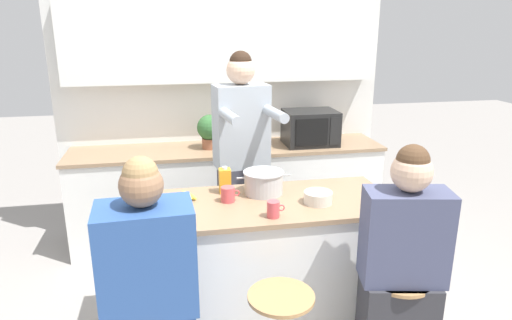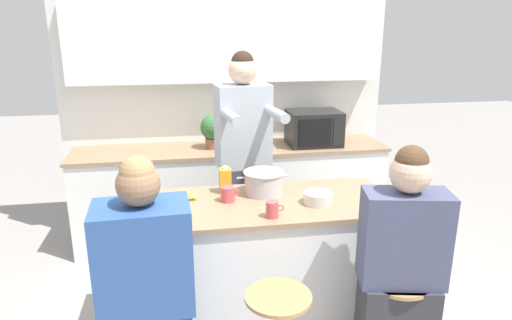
{
  "view_description": "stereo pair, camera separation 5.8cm",
  "coord_description": "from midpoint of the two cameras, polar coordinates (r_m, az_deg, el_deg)",
  "views": [
    {
      "loc": [
        -0.5,
        -2.55,
        1.98
      ],
      "look_at": [
        0.0,
        0.07,
        1.17
      ],
      "focal_mm": 32.0,
      "sensor_mm": 36.0,
      "label": 1
    },
    {
      "loc": [
        -0.45,
        -2.56,
        1.98
      ],
      "look_at": [
        0.0,
        0.07,
        1.17
      ],
      "focal_mm": 32.0,
      "sensor_mm": 36.0,
      "label": 2
    }
  ],
  "objects": [
    {
      "name": "cooking_pot",
      "position": [
        2.92,
        1.56,
        -2.83
      ],
      "size": [
        0.35,
        0.26,
        0.15
      ],
      "color": "#B7BABC",
      "rests_on": "kitchen_island"
    },
    {
      "name": "person_seated_near",
      "position": [
        2.64,
        18.08,
        -14.41
      ],
      "size": [
        0.47,
        0.34,
        1.4
      ],
      "rotation": [
        0.0,
        0.0,
        -0.2
      ],
      "color": "#333338",
      "rests_on": "ground_plane"
    },
    {
      "name": "microwave",
      "position": [
        4.22,
        7.64,
        4.0
      ],
      "size": [
        0.47,
        0.37,
        0.31
      ],
      "color": "black",
      "rests_on": "back_counter"
    },
    {
      "name": "wall_back",
      "position": [
        4.29,
        -3.3,
        11.06
      ],
      "size": [
        3.03,
        0.22,
        2.7
      ],
      "color": "silver",
      "rests_on": "ground_plane"
    },
    {
      "name": "back_counter",
      "position": [
        4.27,
        -2.63,
        -4.13
      ],
      "size": [
        2.82,
        0.59,
        0.89
      ],
      "color": "white",
      "rests_on": "ground_plane"
    },
    {
      "name": "coffee_cup_near",
      "position": [
        2.58,
        2.7,
        -6.18
      ],
      "size": [
        0.1,
        0.07,
        0.1
      ],
      "color": "#DB4C51",
      "rests_on": "kitchen_island"
    },
    {
      "name": "juice_carton",
      "position": [
        2.94,
        -3.29,
        -2.55
      ],
      "size": [
        0.07,
        0.07,
        0.17
      ],
      "color": "gold",
      "rests_on": "kitchen_island"
    },
    {
      "name": "coffee_cup_far",
      "position": [
        2.8,
        -2.95,
        -4.27
      ],
      "size": [
        0.12,
        0.09,
        0.09
      ],
      "color": "#DB4C51",
      "rests_on": "kitchen_island"
    },
    {
      "name": "potted_plant",
      "position": [
        4.08,
        -4.95,
        3.81
      ],
      "size": [
        0.23,
        0.23,
        0.31
      ],
      "color": "#93563D",
      "rests_on": "back_counter"
    },
    {
      "name": "fruit_bowl",
      "position": [
        2.8,
        8.34,
        -4.71
      ],
      "size": [
        0.17,
        0.17,
        0.07
      ],
      "color": "silver",
      "rests_on": "kitchen_island"
    },
    {
      "name": "kitchen_island",
      "position": [
        3.0,
        0.79,
        -13.32
      ],
      "size": [
        1.67,
        0.68,
        0.92
      ],
      "color": "black",
      "rests_on": "ground_plane"
    },
    {
      "name": "person_cooking",
      "position": [
        3.44,
        -1.07,
        -1.42
      ],
      "size": [
        0.46,
        0.6,
        1.78
      ],
      "rotation": [
        0.0,
        0.0,
        0.14
      ],
      "color": "#383842",
      "rests_on": "ground_plane"
    },
    {
      "name": "person_wrapped_blanket",
      "position": [
        2.37,
        -12.68,
        -17.05
      ],
      "size": [
        0.46,
        0.31,
        1.42
      ],
      "rotation": [
        0.0,
        0.0,
        0.05
      ],
      "color": "#2D5193",
      "rests_on": "ground_plane"
    },
    {
      "name": "banana_bunch",
      "position": [
        2.86,
        -8.42,
        -4.45
      ],
      "size": [
        0.17,
        0.12,
        0.06
      ],
      "color": "yellow",
      "rests_on": "kitchen_island"
    }
  ]
}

